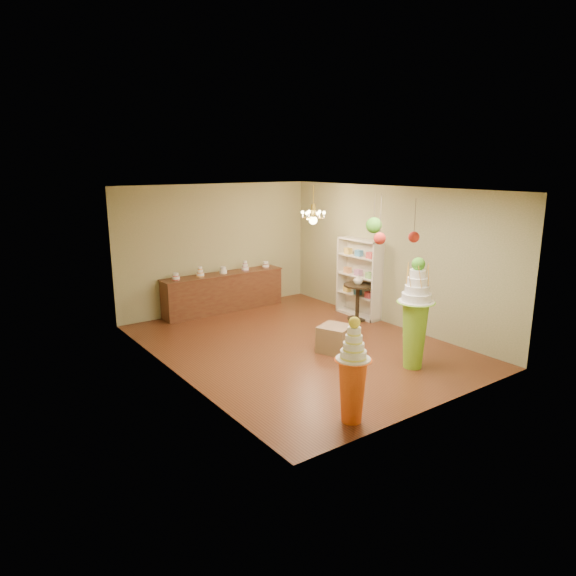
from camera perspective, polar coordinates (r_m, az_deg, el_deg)
floor at (r=10.07m, az=1.14°, el=-6.38°), size 6.50×6.50×0.00m
ceiling at (r=9.47m, az=1.22°, el=10.93°), size 6.50×6.50×0.00m
wall_back at (r=12.37m, az=-7.91°, el=4.46°), size 5.00×0.04×3.00m
wall_front at (r=7.39m, az=16.47°, el=-2.22°), size 5.00×0.04×3.00m
wall_left at (r=8.43m, az=-12.55°, el=-0.05°), size 0.04×6.50×3.00m
wall_right at (r=11.31m, az=11.39°, el=3.46°), size 0.04×6.50×3.00m
pedestal_green at (r=9.02m, az=13.92°, el=-3.59°), size 0.75×0.75×1.94m
pedestal_orange at (r=7.09m, az=7.18°, el=-10.20°), size 0.56×0.56×1.50m
burlap_riser at (r=9.71m, az=5.26°, el=-5.64°), size 0.72×0.72×0.50m
sideboard at (r=12.33m, az=-7.15°, el=-0.39°), size 3.04×0.54×1.16m
shelving_unit at (r=11.86m, az=7.90°, el=1.13°), size 0.33×1.20×1.80m
round_table at (r=11.63m, az=7.74°, el=-0.99°), size 0.66×0.66×0.83m
vase at (r=11.54m, az=7.81°, el=0.94°), size 0.25×0.25×0.22m
pom_red_left at (r=8.31m, az=10.16°, el=5.45°), size 0.19×0.19×0.80m
pom_green_mid at (r=8.93m, az=9.51°, el=6.89°), size 0.27×0.27×0.71m
pom_red_right at (r=7.24m, az=13.81°, el=5.53°), size 0.15×0.15×0.60m
chandelier at (r=11.25m, az=2.81°, el=7.79°), size 0.67×0.67×0.85m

